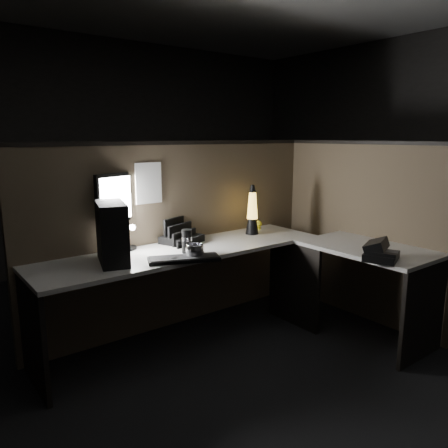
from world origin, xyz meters
TOP-DOWN VIEW (x-y plane):
  - floor at (0.00, 0.00)m, footprint 6.00×6.00m
  - room_shell at (0.00, 0.00)m, footprint 6.00×6.00m
  - partition_back at (0.00, 0.93)m, footprint 2.66×0.06m
  - partition_right at (1.33, 0.10)m, footprint 0.06×1.66m
  - desk at (0.18, 0.25)m, footprint 2.60×1.60m
  - pc_tower at (-0.73, 0.60)m, footprint 0.28×0.42m
  - monitor at (-0.53, 0.89)m, footprint 0.44×0.20m
  - keyboard at (-0.33, 0.34)m, footprint 0.51×0.34m
  - mouse at (-0.40, 0.35)m, footprint 0.10×0.08m
  - clip_lamp at (-0.54, 0.76)m, footprint 0.04×0.17m
  - organizer at (-0.07, 0.80)m, footprint 0.36×0.34m
  - lava_lamp at (0.59, 0.69)m, footprint 0.11×0.11m
  - travel_mug at (-0.20, 0.50)m, footprint 0.08×0.08m
  - steel_mug at (-0.24, 0.34)m, footprint 0.16×0.16m
  - figurine at (0.75, 0.78)m, footprint 0.06×0.06m
  - pinned_paper at (-0.29, 0.90)m, footprint 0.22×0.00m
  - desk_phone at (0.76, -0.45)m, footprint 0.30×0.30m

SIDE VIEW (x-z plane):
  - floor at x=0.00m, z-range 0.00..0.00m
  - desk at x=0.18m, z-range 0.22..0.95m
  - keyboard at x=-0.33m, z-range 0.73..0.75m
  - mouse at x=-0.40m, z-range 0.73..0.76m
  - partition_back at x=0.00m, z-range 0.00..1.50m
  - partition_right at x=1.33m, z-range 0.00..1.50m
  - organizer at x=-0.07m, z-range 0.67..0.89m
  - steel_mug at x=-0.24m, z-range 0.73..0.83m
  - figurine at x=0.75m, z-range 0.75..0.81m
  - desk_phone at x=0.76m, z-range 0.71..0.86m
  - travel_mug at x=-0.20m, z-range 0.73..0.90m
  - clip_lamp at x=-0.54m, z-range 0.75..0.97m
  - lava_lamp at x=0.59m, z-range 0.69..1.12m
  - pc_tower at x=-0.73m, z-range 0.73..1.14m
  - monitor at x=-0.53m, z-range 0.79..1.37m
  - pinned_paper at x=-0.29m, z-range 1.05..1.37m
  - room_shell at x=0.00m, z-range -1.38..4.62m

